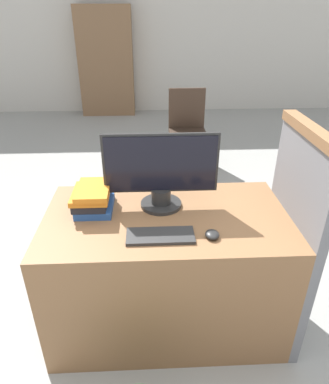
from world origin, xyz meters
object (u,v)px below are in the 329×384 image
(monitor, at_px, (161,172))
(mouse, at_px, (212,234))
(keyboard, at_px, (160,236))
(book_stack, at_px, (93,198))
(far_chair, at_px, (187,125))

(monitor, height_order, mouse, monitor)
(monitor, relative_size, mouse, 7.53)
(mouse, bearing_deg, monitor, 126.84)
(monitor, height_order, keyboard, monitor)
(book_stack, bearing_deg, far_chair, 71.66)
(keyboard, distance_m, mouse, 0.25)
(keyboard, bearing_deg, monitor, 87.10)
(mouse, bearing_deg, book_stack, 154.26)
(monitor, xyz_separation_m, book_stack, (-0.37, -0.02, -0.14))
(mouse, distance_m, far_chair, 2.68)
(monitor, xyz_separation_m, mouse, (0.24, -0.32, -0.19))
(keyboard, xyz_separation_m, far_chair, (0.42, 2.65, -0.27))
(mouse, height_order, far_chair, far_chair)
(book_stack, bearing_deg, mouse, -25.74)
(mouse, xyz_separation_m, far_chair, (0.17, 2.66, -0.28))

